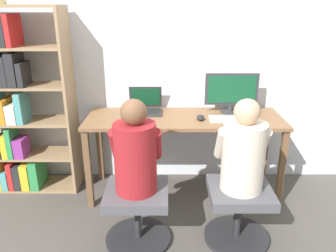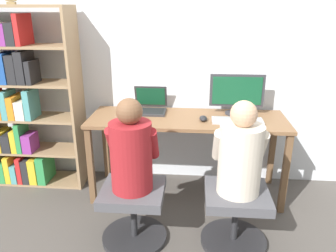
# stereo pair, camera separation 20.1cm
# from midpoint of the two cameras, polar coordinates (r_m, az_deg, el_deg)

# --- Properties ---
(ground_plane) EXTENTS (14.00, 14.00, 0.00)m
(ground_plane) POSITION_cam_midpoint_polar(r_m,az_deg,el_deg) (2.94, 1.06, -14.20)
(ground_plane) COLOR #4C4742
(wall_back) EXTENTS (10.00, 0.05, 2.60)m
(wall_back) POSITION_cam_midpoint_polar(r_m,az_deg,el_deg) (3.08, 1.06, 13.51)
(wall_back) COLOR silver
(wall_back) RESTS_ON ground_plane
(desk) EXTENTS (1.71, 0.57, 0.74)m
(desk) POSITION_cam_midpoint_polar(r_m,az_deg,el_deg) (2.89, 1.07, -0.12)
(desk) COLOR brown
(desk) RESTS_ON ground_plane
(desktop_monitor) EXTENTS (0.47, 0.18, 0.36)m
(desktop_monitor) POSITION_cam_midpoint_polar(r_m,az_deg,el_deg) (2.98, 9.35, 5.72)
(desktop_monitor) COLOR #333338
(desktop_monitor) RESTS_ON desk
(laptop) EXTENTS (0.30, 0.29, 0.22)m
(laptop) POSITION_cam_midpoint_polar(r_m,az_deg,el_deg) (3.00, -5.68, 3.29)
(laptop) COLOR #2D2D30
(laptop) RESTS_ON desk
(keyboard) EXTENTS (0.42, 0.15, 0.03)m
(keyboard) POSITION_cam_midpoint_polar(r_m,az_deg,el_deg) (2.82, 9.67, 1.20)
(keyboard) COLOR #B2B2B7
(keyboard) RESTS_ON desk
(computer_mouse_by_keyboard) EXTENTS (0.06, 0.11, 0.04)m
(computer_mouse_by_keyboard) POSITION_cam_midpoint_polar(r_m,az_deg,el_deg) (2.80, 3.88, 1.46)
(computer_mouse_by_keyboard) COLOR black
(computer_mouse_by_keyboard) RESTS_ON desk
(office_chair_left) EXTENTS (0.48, 0.48, 0.44)m
(office_chair_left) POSITION_cam_midpoint_polar(r_m,az_deg,el_deg) (2.51, 10.11, -14.35)
(office_chair_left) COLOR #262628
(office_chair_left) RESTS_ON ground_plane
(office_chair_right) EXTENTS (0.48, 0.48, 0.44)m
(office_chair_right) POSITION_cam_midpoint_polar(r_m,az_deg,el_deg) (2.48, -7.52, -14.68)
(office_chair_right) COLOR #262628
(office_chair_right) RESTS_ON ground_plane
(person_at_monitor) EXTENTS (0.36, 0.32, 0.66)m
(person_at_monitor) POSITION_cam_midpoint_polar(r_m,az_deg,el_deg) (2.28, 10.81, -4.42)
(person_at_monitor) COLOR beige
(person_at_monitor) RESTS_ON office_chair_left
(person_at_laptop) EXTENTS (0.36, 0.32, 0.66)m
(person_at_laptop) POSITION_cam_midpoint_polar(r_m,az_deg,el_deg) (2.24, -8.06, -4.57)
(person_at_laptop) COLOR maroon
(person_at_laptop) RESTS_ON office_chair_right
(bookshelf) EXTENTS (0.85, 0.32, 1.67)m
(bookshelf) POSITION_cam_midpoint_polar(r_m,az_deg,el_deg) (3.28, -26.90, 2.90)
(bookshelf) COLOR #997A56
(bookshelf) RESTS_ON ground_plane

